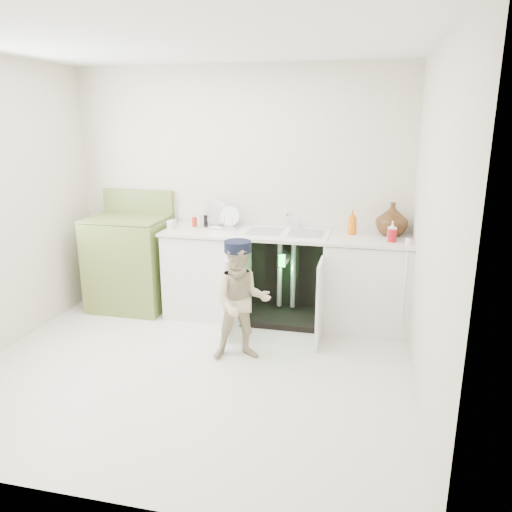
{
  "coord_description": "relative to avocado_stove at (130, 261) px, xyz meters",
  "views": [
    {
      "loc": [
        1.33,
        -3.48,
        2.0
      ],
      "look_at": [
        0.37,
        0.7,
        0.79
      ],
      "focal_mm": 35.0,
      "sensor_mm": 36.0,
      "label": 1
    }
  ],
  "objects": [
    {
      "name": "ground",
      "position": [
        1.12,
        -1.18,
        -0.51
      ],
      "size": [
        3.5,
        3.5,
        0.0
      ],
      "primitive_type": "plane",
      "color": "beige",
      "rests_on": "ground"
    },
    {
      "name": "room_shell",
      "position": [
        1.12,
        -1.18,
        0.74
      ],
      "size": [
        6.0,
        5.5,
        1.26
      ],
      "color": "beige",
      "rests_on": "ground"
    },
    {
      "name": "counter_run",
      "position": [
        1.69,
        0.03,
        -0.04
      ],
      "size": [
        2.44,
        1.02,
        1.22
      ],
      "color": "silver",
      "rests_on": "ground"
    },
    {
      "name": "avocado_stove",
      "position": [
        0.0,
        0.0,
        0.0
      ],
      "size": [
        0.79,
        0.65,
        1.23
      ],
      "color": "olive",
      "rests_on": "ground"
    },
    {
      "name": "repair_worker",
      "position": [
        1.46,
        -0.9,
        0.01
      ],
      "size": [
        0.59,
        0.84,
        1.03
      ],
      "rotation": [
        0.0,
        0.0,
        0.33
      ],
      "color": "tan",
      "rests_on": "ground"
    }
  ]
}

